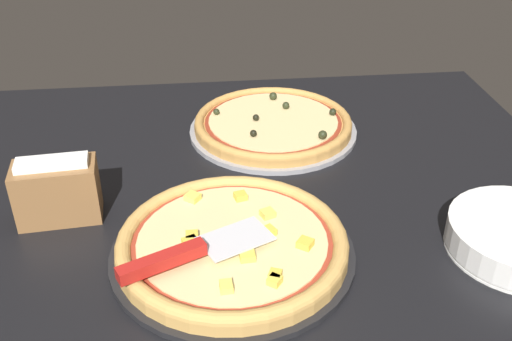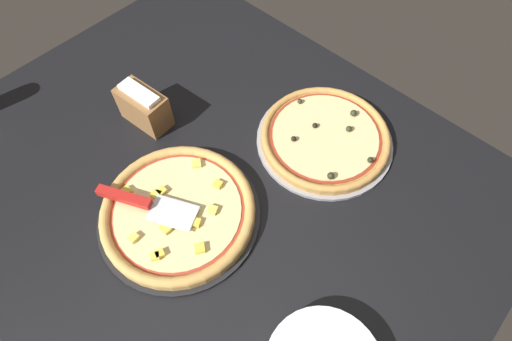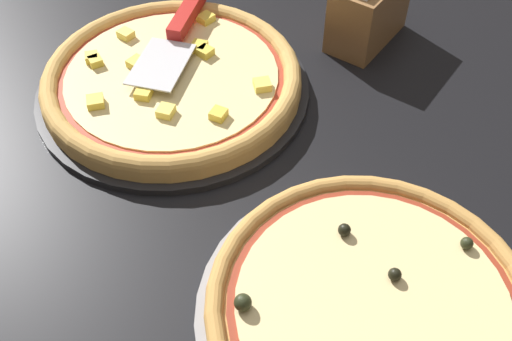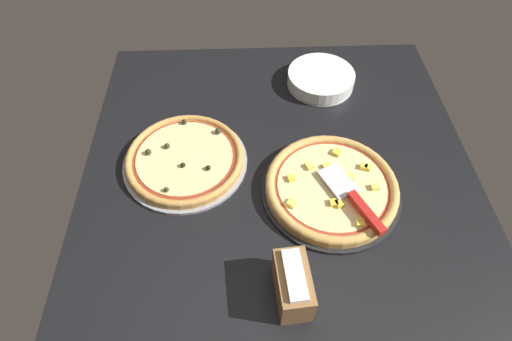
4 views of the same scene
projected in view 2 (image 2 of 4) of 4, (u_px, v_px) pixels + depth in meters
ground_plane at (213, 177)px, 102.77cm from camera, size 140.11×112.76×3.60cm
pizza_pan_front at (180, 215)px, 94.57cm from camera, size 38.41×38.41×1.00cm
pizza_front at (178, 211)px, 92.81cm from camera, size 36.10×36.10×3.43cm
pizza_pan_back at (324, 141)px, 106.03cm from camera, size 35.98×35.98×1.00cm
pizza_back at (325, 137)px, 104.47cm from camera, size 33.82×33.82×3.84cm
serving_spatula at (135, 201)px, 91.27cm from camera, size 23.56×14.34×2.00cm
napkin_holder at (143, 107)px, 105.70cm from camera, size 14.20×8.37×11.46cm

